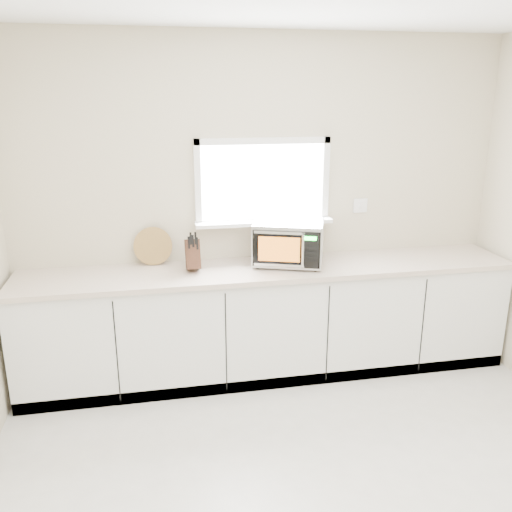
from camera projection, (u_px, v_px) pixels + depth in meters
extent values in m
cube|color=beige|center=(262.00, 206.00, 4.44)|extent=(4.00, 0.02, 2.70)
cube|color=white|center=(263.00, 182.00, 4.37)|extent=(1.00, 0.02, 0.60)
cube|color=white|center=(264.00, 222.00, 4.40)|extent=(1.12, 0.16, 0.03)
cube|color=white|center=(263.00, 141.00, 4.26)|extent=(1.10, 0.04, 0.05)
cube|color=white|center=(263.00, 221.00, 4.45)|extent=(1.10, 0.04, 0.05)
cube|color=white|center=(198.00, 184.00, 4.25)|extent=(0.05, 0.04, 0.70)
cube|color=white|center=(325.00, 180.00, 4.45)|extent=(0.05, 0.04, 0.70)
cube|color=white|center=(360.00, 205.00, 4.59)|extent=(0.12, 0.01, 0.12)
cube|color=silver|center=(269.00, 322.00, 4.42)|extent=(3.92, 0.60, 0.88)
cube|color=beige|center=(270.00, 269.00, 4.28)|extent=(3.92, 0.64, 0.04)
cylinder|color=black|center=(258.00, 267.00, 4.24)|extent=(0.03, 0.03, 0.02)
cylinder|color=black|center=(263.00, 255.00, 4.55)|extent=(0.03, 0.03, 0.02)
cylinder|color=black|center=(316.00, 270.00, 4.17)|extent=(0.03, 0.03, 0.02)
cylinder|color=black|center=(317.00, 258.00, 4.48)|extent=(0.03, 0.03, 0.02)
cube|color=silver|center=(289.00, 242.00, 4.31)|extent=(0.64, 0.57, 0.32)
cube|color=black|center=(286.00, 249.00, 4.11)|extent=(0.49, 0.19, 0.28)
cube|color=orange|center=(279.00, 249.00, 4.11)|extent=(0.30, 0.11, 0.19)
cylinder|color=silver|center=(303.00, 251.00, 4.07)|extent=(0.02, 0.02, 0.25)
cube|color=black|center=(310.00, 251.00, 4.08)|extent=(0.12, 0.05, 0.28)
cube|color=#19FF33|center=(311.00, 238.00, 4.05)|extent=(0.09, 0.03, 0.03)
cube|color=silver|center=(289.00, 222.00, 4.26)|extent=(0.64, 0.57, 0.01)
cube|color=#452418|center=(193.00, 254.00, 4.16)|extent=(0.11, 0.22, 0.26)
cube|color=black|center=(189.00, 243.00, 4.07)|extent=(0.02, 0.04, 0.10)
cube|color=black|center=(193.00, 241.00, 4.08)|extent=(0.02, 0.04, 0.10)
cube|color=black|center=(197.00, 243.00, 4.09)|extent=(0.02, 0.04, 0.10)
cube|color=black|center=(191.00, 238.00, 4.07)|extent=(0.02, 0.04, 0.10)
cube|color=black|center=(196.00, 238.00, 4.07)|extent=(0.02, 0.04, 0.10)
cylinder|color=#A4783F|center=(153.00, 246.00, 4.30)|extent=(0.30, 0.07, 0.30)
cylinder|color=silver|center=(296.00, 251.00, 4.42)|extent=(0.11, 0.11, 0.15)
cylinder|color=black|center=(296.00, 241.00, 4.39)|extent=(0.11, 0.11, 0.04)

